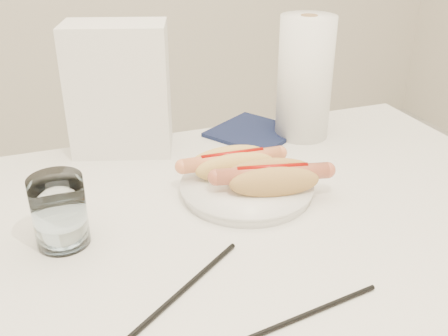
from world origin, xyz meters
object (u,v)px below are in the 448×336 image
object	(u,v)px
plate	(247,189)
water_glass	(59,211)
hotdog_left	(232,163)
napkin_box	(119,90)
paper_towel_roll	(305,78)
hotdog_right	(272,178)
table	(220,258)

from	to	relation	value
plate	water_glass	size ratio (longest dim) A/B	2.05
hotdog_left	water_glass	size ratio (longest dim) A/B	1.68
hotdog_left	napkin_box	xyz separation A→B (m)	(-0.16, 0.22, 0.09)
plate	hotdog_left	bearing A→B (deg)	104.19
plate	paper_towel_roll	distance (m)	0.32
plate	water_glass	bearing A→B (deg)	-172.33
plate	hotdog_right	xyz separation A→B (m)	(0.03, -0.03, 0.03)
paper_towel_roll	hotdog_left	bearing A→B (deg)	-144.20
hotdog_right	water_glass	size ratio (longest dim) A/B	1.76
table	water_glass	distance (m)	0.27
table	hotdog_left	bearing A→B (deg)	61.50
hotdog_right	table	bearing A→B (deg)	-143.41
hotdog_left	napkin_box	distance (m)	0.29
plate	napkin_box	distance (m)	0.34
napkin_box	paper_towel_roll	size ratio (longest dim) A/B	1.00
water_glass	hotdog_right	bearing A→B (deg)	1.32
hotdog_left	napkin_box	size ratio (longest dim) A/B	0.71
hotdog_left	water_glass	bearing A→B (deg)	-161.95
paper_towel_roll	napkin_box	bearing A→B (deg)	171.51
water_glass	napkin_box	distance (m)	0.35
hotdog_left	napkin_box	world-z (taller)	napkin_box
plate	water_glass	xyz separation A→B (m)	(-0.32, -0.04, 0.05)
plate	hotdog_left	size ratio (longest dim) A/B	1.22
table	hotdog_right	bearing A→B (deg)	24.27
hotdog_left	paper_towel_roll	bearing A→B (deg)	38.27
hotdog_left	plate	bearing A→B (deg)	-73.34
hotdog_left	water_glass	xyz separation A→B (m)	(-0.31, -0.09, 0.01)
table	paper_towel_roll	world-z (taller)	paper_towel_roll
napkin_box	hotdog_right	bearing A→B (deg)	-38.71
plate	napkin_box	bearing A→B (deg)	122.59
plate	napkin_box	size ratio (longest dim) A/B	0.87
plate	hotdog_left	world-z (taller)	hotdog_left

